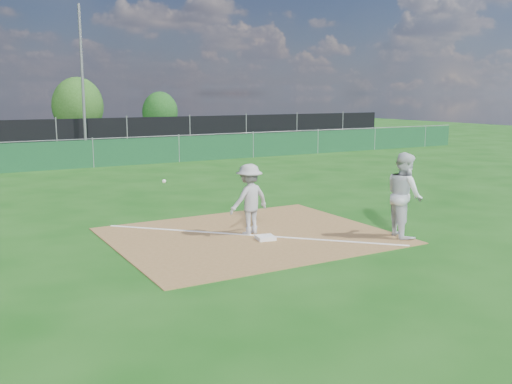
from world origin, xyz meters
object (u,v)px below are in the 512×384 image
light_pole (82,79)px  runner (404,195)px  car_mid (44,133)px  car_right (99,132)px  play_at_first (249,199)px  first_base (265,238)px  tree_right (160,112)px  tree_mid (78,106)px

light_pole → runner: light_pole is taller
runner → car_mid: 28.63m
runner → car_right: size_ratio=0.42×
play_at_first → car_mid: bearing=89.9°
first_base → tree_right: size_ratio=0.11×
light_pole → runner: 23.69m
car_mid → play_at_first: bearing=-172.2°
light_pole → runner: bearing=-86.4°
car_mid → tree_mid: size_ratio=0.98×
light_pole → first_base: 22.59m
runner → car_mid: runner is taller
light_pole → play_at_first: 21.83m
car_mid → tree_mid: tree_mid is taller
play_at_first → car_right: (3.58, 26.93, -0.16)m
light_pole → tree_mid: 11.18m
play_at_first → tree_mid: 32.62m
tree_mid → light_pole: bearing=-100.9°
tree_mid → tree_right: tree_mid is taller
first_base → tree_right: bearing=73.4°
light_pole → first_base: size_ratio=20.89×
runner → car_right: bearing=17.1°
car_mid → tree_mid: bearing=-22.7°
light_pole → play_at_first: bearing=-93.8°
play_at_first → tree_mid: (3.51, 32.39, 1.44)m
car_mid → car_right: car_mid is taller
play_at_first → tree_right: (10.00, 32.65, 0.90)m
light_pole → first_base: light_pole is taller
car_mid → car_right: bearing=-76.5°
first_base → car_mid: bearing=89.9°
first_base → car_right: bearing=82.7°
light_pole → tree_right: bearing=52.3°
light_pole → tree_right: (8.57, 11.10, -2.28)m
car_mid → car_right: size_ratio=0.95×
tree_mid → tree_right: 6.52m
runner → tree_mid: bearing=17.4°
first_base → light_pole: bearing=86.4°
runner → car_right: runner is taller
runner → tree_mid: (0.61, 34.29, 1.31)m
tree_right → first_base: bearing=-106.6°
tree_right → tree_mid: bearing=-177.7°
first_base → car_mid: size_ratio=0.09×
play_at_first → car_right: bearing=82.4°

